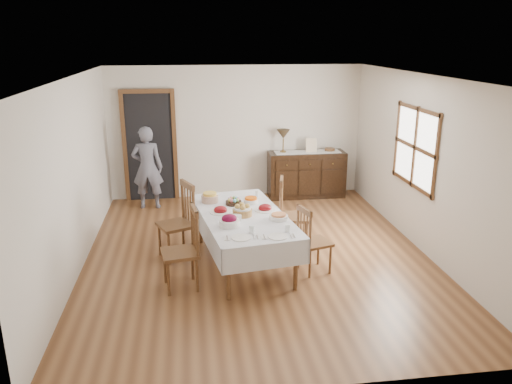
{
  "coord_description": "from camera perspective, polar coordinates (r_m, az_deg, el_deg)",
  "views": [
    {
      "loc": [
        -0.93,
        -6.77,
        3.11
      ],
      "look_at": [
        0.0,
        0.1,
        0.95
      ],
      "focal_mm": 35.0,
      "sensor_mm": 36.0,
      "label": 1
    }
  ],
  "objects": [
    {
      "name": "ham_platter_a",
      "position": [
        7.01,
        -4.09,
        -2.12
      ],
      "size": [
        0.3,
        0.3,
        0.11
      ],
      "color": "white",
      "rests_on": "dining_table"
    },
    {
      "name": "table_lamp",
      "position": [
        9.86,
        3.14,
        6.55
      ],
      "size": [
        0.26,
        0.26,
        0.46
      ],
      "color": "brown",
      "rests_on": "sideboard"
    },
    {
      "name": "casserole_dish",
      "position": [
        6.74,
        2.61,
        -2.84
      ],
      "size": [
        0.25,
        0.25,
        0.08
      ],
      "color": "white",
      "rests_on": "dining_table"
    },
    {
      "name": "sideboard",
      "position": [
        10.11,
        5.77,
        2.04
      ],
      "size": [
        1.53,
        0.55,
        0.92
      ],
      "color": "black",
      "rests_on": "ground"
    },
    {
      "name": "deco_bowl",
      "position": [
        10.15,
        8.42,
        4.82
      ],
      "size": [
        0.2,
        0.2,
        0.06
      ],
      "color": "brown",
      "rests_on": "sideboard"
    },
    {
      "name": "setting_left",
      "position": [
        6.18,
        -1.34,
        -4.9
      ],
      "size": [
        0.44,
        0.31,
        0.1
      ],
      "color": "white",
      "rests_on": "dining_table"
    },
    {
      "name": "person",
      "position": [
        9.5,
        -12.33,
        3.04
      ],
      "size": [
        0.54,
        0.36,
        1.67
      ],
      "primitive_type": "imported",
      "rotation": [
        0.0,
        0.0,
        3.09
      ],
      "color": "slate",
      "rests_on": "ground"
    },
    {
      "name": "chair_right_near",
      "position": [
        6.84,
        6.38,
        -5.39
      ],
      "size": [
        0.49,
        0.49,
        0.95
      ],
      "rotation": [
        0.0,
        0.0,
        1.85
      ],
      "color": "brown",
      "rests_on": "ground"
    },
    {
      "name": "chair_left_far",
      "position": [
        7.34,
        -8.78,
        -3.19
      ],
      "size": [
        0.61,
        0.61,
        1.12
      ],
      "rotation": [
        0.0,
        0.0,
        -1.16
      ],
      "color": "brown",
      "rests_on": "ground"
    },
    {
      "name": "picture_frame",
      "position": [
        9.98,
        6.34,
        5.34
      ],
      "size": [
        0.22,
        0.08,
        0.28
      ],
      "color": "beige",
      "rests_on": "sideboard"
    },
    {
      "name": "bread_basket",
      "position": [
        6.86,
        -1.58,
        -2.16
      ],
      "size": [
        0.27,
        0.27,
        0.17
      ],
      "color": "olive",
      "rests_on": "dining_table"
    },
    {
      "name": "ham_platter_b",
      "position": [
        7.08,
        1.03,
        -1.89
      ],
      "size": [
        0.3,
        0.3,
        0.11
      ],
      "color": "white",
      "rests_on": "dining_table"
    },
    {
      "name": "ground",
      "position": [
        7.5,
        0.1,
        -7.17
      ],
      "size": [
        6.0,
        6.0,
        0.0
      ],
      "primitive_type": "plane",
      "color": "brown"
    },
    {
      "name": "chair_right_far",
      "position": [
        7.59,
        4.0,
        -2.38
      ],
      "size": [
        0.54,
        0.54,
        1.1
      ],
      "rotation": [
        0.0,
        0.0,
        1.36
      ],
      "color": "brown",
      "rests_on": "ground"
    },
    {
      "name": "glass_far_a",
      "position": [
        7.49,
        -4.55,
        -0.65
      ],
      "size": [
        0.07,
        0.07,
        0.11
      ],
      "color": "white",
      "rests_on": "dining_table"
    },
    {
      "name": "runner",
      "position": [
        10.0,
        5.89,
        4.59
      ],
      "size": [
        1.3,
        0.35,
        0.01
      ],
      "color": "silver",
      "rests_on": "sideboard"
    },
    {
      "name": "beet_bowl",
      "position": [
        6.5,
        -3.07,
        -3.35
      ],
      "size": [
        0.27,
        0.27,
        0.16
      ],
      "color": "white",
      "rests_on": "dining_table"
    },
    {
      "name": "glass_far_b",
      "position": [
        7.64,
        0.14,
        -0.22
      ],
      "size": [
        0.06,
        0.06,
        0.11
      ],
      "color": "white",
      "rests_on": "dining_table"
    },
    {
      "name": "dining_table",
      "position": [
        6.97,
        -1.49,
        -3.25
      ],
      "size": [
        1.44,
        2.34,
        0.75
      ],
      "rotation": [
        0.0,
        0.0,
        0.15
      ],
      "color": "silver",
      "rests_on": "ground"
    },
    {
      "name": "carrot_bowl",
      "position": [
        7.37,
        -0.59,
        -0.97
      ],
      "size": [
        0.21,
        0.21,
        0.09
      ],
      "color": "white",
      "rests_on": "dining_table"
    },
    {
      "name": "setting_right",
      "position": [
        6.22,
        2.86,
        -4.77
      ],
      "size": [
        0.44,
        0.31,
        0.1
      ],
      "color": "white",
      "rests_on": "dining_table"
    },
    {
      "name": "pineapple_bowl",
      "position": [
        7.45,
        -5.29,
        -0.65
      ],
      "size": [
        0.25,
        0.25,
        0.15
      ],
      "color": "tan",
      "rests_on": "dining_table"
    },
    {
      "name": "butter_dish",
      "position": [
        6.72,
        -2.29,
        -2.9
      ],
      "size": [
        0.15,
        0.11,
        0.07
      ],
      "color": "white",
      "rests_on": "dining_table"
    },
    {
      "name": "chair_left_near",
      "position": [
        6.44,
        -8.21,
        -6.34
      ],
      "size": [
        0.51,
        0.51,
        1.08
      ],
      "rotation": [
        0.0,
        0.0,
        -1.41
      ],
      "color": "brown",
      "rests_on": "ground"
    },
    {
      "name": "room_shell",
      "position": [
        7.38,
        -1.46,
        5.82
      ],
      "size": [
        5.02,
        6.02,
        2.65
      ],
      "color": "silver",
      "rests_on": "ground"
    },
    {
      "name": "egg_basket",
      "position": [
        7.33,
        -2.58,
        -1.12
      ],
      "size": [
        0.24,
        0.24,
        0.11
      ],
      "color": "black",
      "rests_on": "dining_table"
    }
  ]
}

